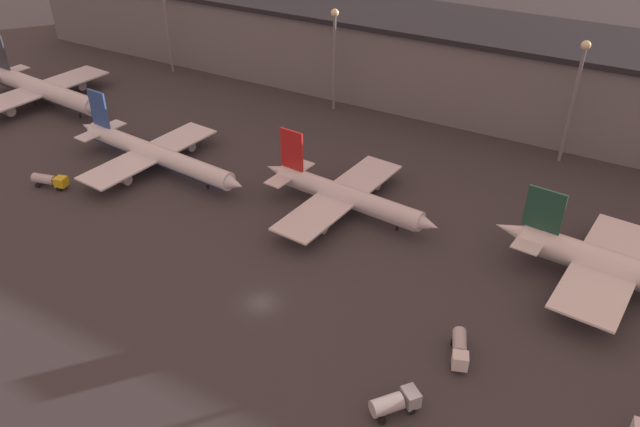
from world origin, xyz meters
name	(u,v)px	position (x,y,z in m)	size (l,w,h in m)	color
ground	(261,303)	(0.00, 0.00, 0.00)	(600.00, 600.00, 0.00)	#383538
terminal_building	(464,65)	(0.00, 85.43, 10.01)	(255.37, 29.45, 19.94)	slate
airplane_0	(42,90)	(-87.87, 34.01, 3.81)	(46.06, 35.86, 14.96)	silver
airplane_1	(155,154)	(-41.56, 23.24, 3.21)	(45.74, 30.95, 12.92)	white
airplane_2	(345,196)	(-1.32, 28.22, 3.14)	(36.17, 32.05, 12.71)	silver
airplane_3	(614,267)	(43.30, 29.37, 3.74)	(37.11, 29.14, 13.08)	white
service_vehicle_0	(460,349)	(28.69, 4.02, 1.59)	(4.06, 6.77, 2.79)	white
service_vehicle_1	(394,403)	(25.00, -8.36, 1.68)	(5.46, 6.13, 2.86)	#9EA3A8
service_vehicle_3	(50,180)	(-53.89, 7.39, 1.55)	(7.30, 3.62, 2.56)	gold
lamp_post_0	(165,10)	(-76.23, 67.47, 16.68)	(1.80, 1.80, 26.41)	slate
lamp_post_1	(334,47)	(-25.41, 67.47, 15.23)	(1.80, 1.80, 23.78)	slate
lamp_post_2	(576,87)	(27.83, 67.47, 15.90)	(1.80, 1.80, 25.00)	slate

